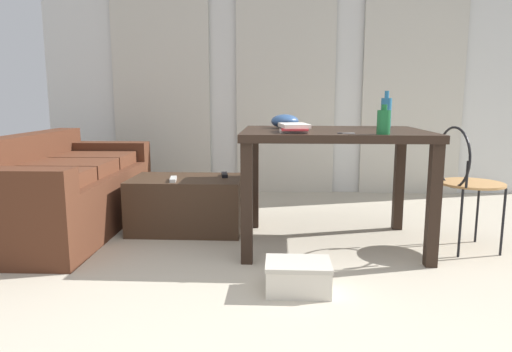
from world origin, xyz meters
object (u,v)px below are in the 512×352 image
at_px(scissors, 344,133).
at_px(bottle_near, 384,122).
at_px(tv_remote_secondary, 173,179).
at_px(shoebox, 298,276).
at_px(coffee_table, 187,204).
at_px(book_stack, 294,128).
at_px(bottle_far, 386,112).
at_px(couch, 60,191).
at_px(tv_remote_primary, 225,175).
at_px(wire_chair, 463,174).
at_px(bowl, 285,121).
at_px(craft_table, 333,146).

bearing_deg(scissors, bottle_near, -13.06).
relative_size(tv_remote_secondary, shoebox, 0.50).
distance_m(coffee_table, book_stack, 1.13).
bearing_deg(bottle_far, couch, -179.23).
xyz_separation_m(coffee_table, tv_remote_primary, (0.28, 0.08, 0.22)).
distance_m(wire_chair, tv_remote_primary, 1.69).
xyz_separation_m(couch, bowl, (1.72, -0.10, 0.54)).
distance_m(couch, bottle_far, 2.52).
height_order(bowl, shoebox, bowl).
relative_size(couch, bottle_far, 7.04).
bearing_deg(book_stack, tv_remote_secondary, 156.10).
distance_m(coffee_table, craft_table, 1.20).
relative_size(bottle_near, shoebox, 0.51).
bearing_deg(tv_remote_primary, tv_remote_secondary, -156.37).
xyz_separation_m(craft_table, bottle_near, (0.25, -0.37, 0.18)).
distance_m(couch, craft_table, 2.09).
bearing_deg(tv_remote_primary, bottle_far, -12.94).
relative_size(wire_chair, book_stack, 2.77).
xyz_separation_m(couch, shoebox, (1.78, -1.08, -0.22)).
relative_size(scissors, shoebox, 0.31).
relative_size(coffee_table, wire_chair, 1.01).
distance_m(bottle_near, scissors, 0.24).
relative_size(bowl, tv_remote_secondary, 1.15).
height_order(tv_remote_primary, tv_remote_secondary, tv_remote_secondary).
distance_m(bottle_far, tv_remote_primary, 1.29).
bearing_deg(bottle_near, tv_remote_secondary, 159.13).
bearing_deg(tv_remote_primary, book_stack, -58.98).
relative_size(bottle_far, shoebox, 0.77).
relative_size(craft_table, wire_chair, 1.46).
xyz_separation_m(wire_chair, tv_remote_primary, (-1.62, 0.45, -0.09)).
height_order(craft_table, tv_remote_secondary, craft_table).
bearing_deg(bowl, coffee_table, 170.33).
bearing_deg(scissors, bottle_far, 58.10).
bearing_deg(bottle_near, tv_remote_primary, 143.93).
bearing_deg(shoebox, craft_table, 72.44).
height_order(book_stack, scissors, book_stack).
xyz_separation_m(bowl, scissors, (0.35, -0.49, -0.05)).
distance_m(bowl, book_stack, 0.40).
relative_size(bottle_near, bowl, 0.89).
height_order(coffee_table, book_stack, book_stack).
distance_m(book_stack, tv_remote_secondary, 1.02).
bearing_deg(tv_remote_secondary, book_stack, -33.12).
distance_m(coffee_table, tv_remote_secondary, 0.27).
height_order(craft_table, shoebox, craft_table).
relative_size(wire_chair, bottle_far, 3.16).
height_order(bottle_far, shoebox, bottle_far).
relative_size(bowl, shoebox, 0.57).
height_order(bottle_far, book_stack, bottle_far).
xyz_separation_m(coffee_table, craft_table, (1.06, -0.29, 0.48)).
distance_m(coffee_table, scissors, 1.38).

